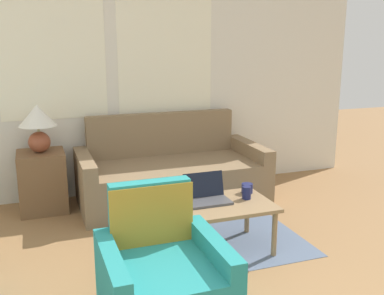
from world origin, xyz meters
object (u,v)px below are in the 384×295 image
laptop (207,195)px  cup_yellow (247,188)px  couch (171,176)px  cup_navy (247,193)px  armchair (162,285)px  coffee_table (217,209)px  table_lamp (38,122)px

laptop → cup_yellow: bearing=10.8°
couch → cup_navy: bearing=-78.0°
armchair → cup_navy: 1.31m
cup_navy → cup_yellow: cup_navy is taller
armchair → coffee_table: 1.09m
armchair → cup_yellow: bearing=42.8°
table_lamp → cup_navy: (1.61, -1.44, -0.46)m
laptop → cup_yellow: (0.41, 0.08, -0.01)m
coffee_table → cup_yellow: cup_yellow is taller
armchair → coffee_table: (0.71, 0.82, 0.10)m
armchair → cup_navy: armchair is taller
armchair → cup_navy: (0.98, 0.84, 0.20)m
coffee_table → laptop: size_ratio=2.56×
armchair → table_lamp: table_lamp is taller
coffee_table → laptop: laptop is taller
table_lamp → laptop: bearing=-47.4°
table_lamp → couch: bearing=-6.2°
couch → coffee_table: (-0.00, -1.32, 0.09)m
armchair → table_lamp: (-0.62, 2.28, 0.66)m
couch → laptop: couch is taller
coffee_table → table_lamp: bearing=132.2°
table_lamp → cup_yellow: 2.18m
cup_yellow → armchair: bearing=-137.2°
coffee_table → cup_navy: bearing=5.5°
cup_yellow → cup_navy: bearing=-118.3°
cup_yellow → couch: bearing=106.8°
table_lamp → laptop: table_lamp is taller
table_lamp → cup_yellow: size_ratio=4.89×
armchair → couch: bearing=71.6°
armchair → laptop: bearing=54.3°
coffee_table → cup_navy: (0.28, 0.03, 0.10)m
laptop → cup_yellow: 0.42m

